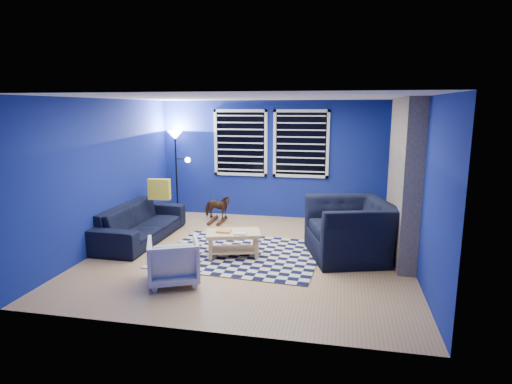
% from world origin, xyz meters
% --- Properties ---
extents(floor, '(5.00, 5.00, 0.00)m').
position_xyz_m(floor, '(0.00, 0.00, 0.00)').
color(floor, tan).
rests_on(floor, ground).
extents(ceiling, '(5.00, 5.00, 0.00)m').
position_xyz_m(ceiling, '(0.00, 0.00, 2.50)').
color(ceiling, white).
rests_on(ceiling, wall_back).
extents(wall_back, '(5.00, 0.00, 5.00)m').
position_xyz_m(wall_back, '(0.00, 2.50, 1.25)').
color(wall_back, navy).
rests_on(wall_back, floor).
extents(wall_left, '(0.00, 5.00, 5.00)m').
position_xyz_m(wall_left, '(-2.50, 0.00, 1.25)').
color(wall_left, navy).
rests_on(wall_left, floor).
extents(wall_right, '(0.00, 5.00, 5.00)m').
position_xyz_m(wall_right, '(2.50, 0.00, 1.25)').
color(wall_right, navy).
rests_on(wall_right, floor).
extents(fireplace, '(0.65, 2.00, 2.50)m').
position_xyz_m(fireplace, '(2.36, 0.50, 1.20)').
color(fireplace, gray).
rests_on(fireplace, floor).
extents(window_left, '(1.17, 0.06, 1.42)m').
position_xyz_m(window_left, '(-0.75, 2.46, 1.60)').
color(window_left, black).
rests_on(window_left, wall_back).
extents(window_right, '(1.17, 0.06, 1.42)m').
position_xyz_m(window_right, '(0.55, 2.46, 1.60)').
color(window_right, black).
rests_on(window_right, wall_back).
extents(tv, '(0.07, 1.00, 0.58)m').
position_xyz_m(tv, '(2.45, 2.00, 1.40)').
color(tv, black).
rests_on(tv, wall_right).
extents(rug, '(2.64, 2.18, 0.02)m').
position_xyz_m(rug, '(-0.14, -0.05, 0.01)').
color(rug, black).
rests_on(rug, floor).
extents(sofa, '(2.20, 0.89, 0.64)m').
position_xyz_m(sofa, '(-2.10, 0.36, 0.32)').
color(sofa, black).
rests_on(sofa, floor).
extents(armchair_big, '(1.68, 1.56, 0.90)m').
position_xyz_m(armchair_big, '(1.58, 0.19, 0.45)').
color(armchair_big, black).
rests_on(armchair_big, floor).
extents(armchair_bent, '(0.88, 0.89, 0.62)m').
position_xyz_m(armchair_bent, '(-0.78, -1.33, 0.31)').
color(armchair_bent, gray).
rests_on(armchair_bent, floor).
extents(rocking_horse, '(0.32, 0.61, 0.50)m').
position_xyz_m(rocking_horse, '(-1.10, 1.79, 0.32)').
color(rocking_horse, '#422115').
rests_on(rocking_horse, floor).
extents(coffee_table, '(0.96, 0.71, 0.43)m').
position_xyz_m(coffee_table, '(-0.25, -0.17, 0.30)').
color(coffee_table, tan).
rests_on(coffee_table, rug).
extents(cabinet, '(0.59, 0.41, 0.56)m').
position_xyz_m(cabinet, '(1.86, 2.15, 0.25)').
color(cabinet, tan).
rests_on(cabinet, floor).
extents(floor_lamp, '(0.50, 0.31, 1.85)m').
position_xyz_m(floor_lamp, '(-2.13, 2.25, 1.51)').
color(floor_lamp, black).
rests_on(floor_lamp, floor).
extents(throw_pillow, '(0.42, 0.16, 0.39)m').
position_xyz_m(throw_pillow, '(-1.95, 0.89, 0.83)').
color(throw_pillow, gold).
rests_on(throw_pillow, sofa).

